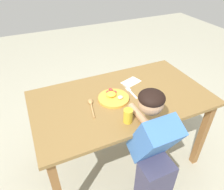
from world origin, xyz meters
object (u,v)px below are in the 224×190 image
(spoon, at_px, (91,105))
(drinking_cup, at_px, (128,116))
(plate, at_px, (113,97))
(person, at_px, (153,160))
(fork, at_px, (131,92))

(spoon, distance_m, drinking_cup, 0.31)
(plate, relative_size, drinking_cup, 2.38)
(person, bearing_deg, fork, 79.79)
(plate, xyz_separation_m, fork, (0.16, 0.02, -0.01))
(fork, relative_size, drinking_cup, 2.07)
(plate, xyz_separation_m, drinking_cup, (-0.02, -0.27, 0.04))
(fork, xyz_separation_m, spoon, (-0.34, -0.03, 0.01))
(drinking_cup, xyz_separation_m, person, (0.09, -0.21, -0.25))
(fork, distance_m, person, 0.55)
(fork, height_order, drinking_cup, drinking_cup)
(plate, xyz_separation_m, spoon, (-0.18, -0.01, -0.01))
(plate, height_order, drinking_cup, drinking_cup)
(drinking_cup, bearing_deg, person, -67.29)
(fork, bearing_deg, spoon, 94.72)
(fork, xyz_separation_m, person, (-0.09, -0.50, -0.20))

